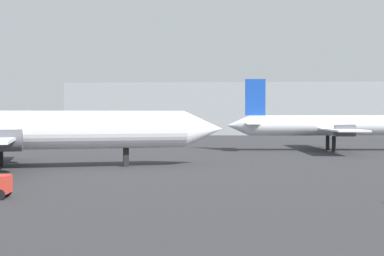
% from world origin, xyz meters
% --- Properties ---
extents(airplane_on_taxiway, '(36.21, 22.25, 11.53)m').
position_xyz_m(airplane_on_taxiway, '(-15.83, 35.13, 3.33)').
color(airplane_on_taxiway, white).
rests_on(airplane_on_taxiway, ground_plane).
extents(airplane_far_left, '(28.75, 21.35, 9.09)m').
position_xyz_m(airplane_far_left, '(16.66, 59.39, 3.20)').
color(airplane_far_left, white).
rests_on(airplane_far_left, ground_plane).
extents(terminal_building, '(87.43, 24.70, 11.42)m').
position_xyz_m(terminal_building, '(11.20, 118.12, 5.71)').
color(terminal_building, '#999EA3').
rests_on(terminal_building, ground_plane).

